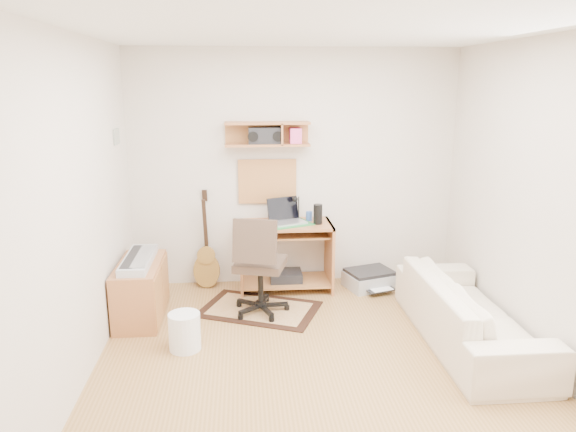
{
  "coord_description": "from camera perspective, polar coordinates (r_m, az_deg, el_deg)",
  "views": [
    {
      "loc": [
        -0.58,
        -3.95,
        2.24
      ],
      "look_at": [
        -0.15,
        1.05,
        1.0
      ],
      "focal_mm": 34.01,
      "sensor_mm": 36.0,
      "label": 1
    }
  ],
  "objects": [
    {
      "name": "task_chair",
      "position": [
        5.35,
        -2.91,
        -5.03
      ],
      "size": [
        0.64,
        0.64,
        1.02
      ],
      "primitive_type": null,
      "rotation": [
        0.0,
        0.0,
        -0.27
      ],
      "color": "#3C2E23",
      "rests_on": "floor"
    },
    {
      "name": "wall_photo",
      "position": [
        5.61,
        -17.5,
        7.92
      ],
      "size": [
        0.02,
        0.2,
        0.15
      ],
      "primitive_type": "cube",
      "color": "#4C8CBF",
      "rests_on": "left_wall"
    },
    {
      "name": "waste_basket",
      "position": [
        4.84,
        -10.75,
        -11.78
      ],
      "size": [
        0.28,
        0.28,
        0.33
      ],
      "primitive_type": "cylinder",
      "rotation": [
        0.0,
        0.0,
        -0.05
      ],
      "color": "white",
      "rests_on": "floor"
    },
    {
      "name": "printer",
      "position": [
        6.19,
        8.51,
        -6.65
      ],
      "size": [
        0.6,
        0.53,
        0.19
      ],
      "primitive_type": "cube",
      "rotation": [
        0.0,
        0.0,
        0.31
      ],
      "color": "#A5A8AA",
      "rests_on": "floor"
    },
    {
      "name": "right_wall",
      "position": [
        4.71,
        25.63,
        0.97
      ],
      "size": [
        0.01,
        4.0,
        2.6
      ],
      "primitive_type": "cube",
      "color": "beige",
      "rests_on": "ground"
    },
    {
      "name": "wall_shelf",
      "position": [
        5.86,
        -2.18,
        8.58
      ],
      "size": [
        0.9,
        0.25,
        0.26
      ],
      "primitive_type": "cube",
      "color": "#AC693C",
      "rests_on": "back_wall"
    },
    {
      "name": "pencil_cup",
      "position": [
        6.0,
        2.22,
        -0.01
      ],
      "size": [
        0.07,
        0.07,
        0.1
      ],
      "primitive_type": "cylinder",
      "color": "#34559C",
      "rests_on": "desk"
    },
    {
      "name": "rug",
      "position": [
        5.59,
        -2.99,
        -9.68
      ],
      "size": [
        1.34,
        1.13,
        0.02
      ],
      "primitive_type": "cube",
      "rotation": [
        0.0,
        0.0,
        -0.4
      ],
      "color": "#CEBE8A",
      "rests_on": "floor"
    },
    {
      "name": "sofa",
      "position": [
        5.06,
        18.49,
        -8.47
      ],
      "size": [
        0.57,
        1.94,
        0.76
      ],
      "primitive_type": "imported",
      "rotation": [
        0.0,
        0.0,
        1.57
      ],
      "color": "beige",
      "rests_on": "floor"
    },
    {
      "name": "desk_lamp",
      "position": [
        6.01,
        1.13,
        0.85
      ],
      "size": [
        0.09,
        0.09,
        0.27
      ],
      "primitive_type": null,
      "color": "black",
      "rests_on": "desk"
    },
    {
      "name": "cork_board",
      "position": [
        6.04,
        -2.18,
        3.66
      ],
      "size": [
        0.64,
        0.03,
        0.49
      ],
      "primitive_type": "cube",
      "color": "tan",
      "rests_on": "back_wall"
    },
    {
      "name": "guitar",
      "position": [
        6.07,
        -8.61,
        -2.47
      ],
      "size": [
        0.31,
        0.21,
        1.1
      ],
      "primitive_type": null,
      "rotation": [
        0.0,
        0.0,
        -0.11
      ],
      "color": "olive",
      "rests_on": "floor"
    },
    {
      "name": "boombox",
      "position": [
        5.86,
        -2.41,
        8.38
      ],
      "size": [
        0.35,
        0.16,
        0.18
      ],
      "primitive_type": "cube",
      "color": "black",
      "rests_on": "wall_shelf"
    },
    {
      "name": "speaker",
      "position": [
        5.85,
        3.14,
        0.19
      ],
      "size": [
        0.1,
        0.1,
        0.21
      ],
      "primitive_type": "cylinder",
      "color": "black",
      "rests_on": "desk"
    },
    {
      "name": "ceiling",
      "position": [
        4.01,
        3.62,
        19.05
      ],
      "size": [
        3.6,
        4.0,
        0.01
      ],
      "primitive_type": "cube",
      "color": "white",
      "rests_on": "ground"
    },
    {
      "name": "left_wall",
      "position": [
        4.24,
        -21.55,
        0.08
      ],
      "size": [
        0.01,
        4.0,
        2.6
      ],
      "primitive_type": "cube",
      "color": "beige",
      "rests_on": "ground"
    },
    {
      "name": "music_keyboard",
      "position": [
        5.41,
        -15.36,
        -4.45
      ],
      "size": [
        0.25,
        0.81,
        0.07
      ],
      "primitive_type": "cube",
      "color": "#B2B5BA",
      "rests_on": "cabinet"
    },
    {
      "name": "desk",
      "position": [
        6.0,
        -0.24,
        -4.25
      ],
      "size": [
        1.0,
        0.55,
        0.75
      ],
      "primitive_type": null,
      "color": "#AC693C",
      "rests_on": "floor"
    },
    {
      "name": "laptop",
      "position": [
        5.84,
        -0.02,
        0.48
      ],
      "size": [
        0.47,
        0.47,
        0.27
      ],
      "primitive_type": null,
      "rotation": [
        0.0,
        0.0,
        0.39
      ],
      "color": "silver",
      "rests_on": "desk"
    },
    {
      "name": "back_wall",
      "position": [
        6.06,
        0.64,
        4.95
      ],
      "size": [
        3.6,
        0.01,
        2.6
      ],
      "primitive_type": "cube",
      "color": "beige",
      "rests_on": "ground"
    },
    {
      "name": "floor",
      "position": [
        4.58,
        3.1,
        -15.49
      ],
      "size": [
        3.6,
        4.0,
        0.01
      ],
      "primitive_type": "cube",
      "color": "#A67A45",
      "rests_on": "ground"
    },
    {
      "name": "cabinet",
      "position": [
        5.51,
        -15.15,
        -7.51
      ],
      "size": [
        0.4,
        0.9,
        0.55
      ],
      "primitive_type": "cube",
      "color": "#AC693C",
      "rests_on": "floor"
    }
  ]
}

